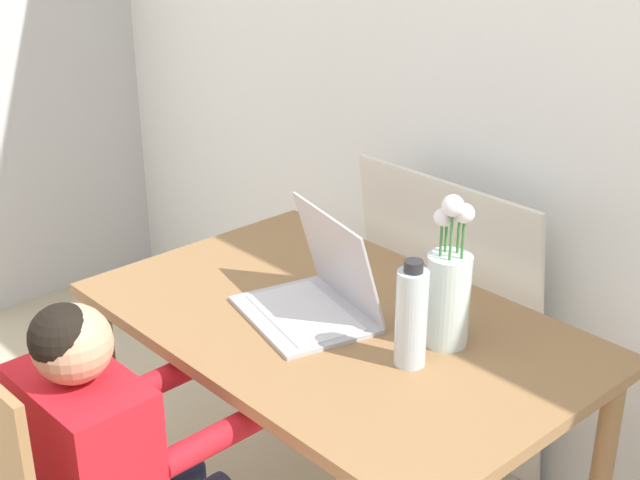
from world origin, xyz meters
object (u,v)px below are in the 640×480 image
(water_bottle, at_px, (411,316))
(flower_vase, at_px, (448,288))
(person_seated, at_px, (114,462))
(laptop, at_px, (318,291))

(water_bottle, bearing_deg, flower_vase, 92.47)
(flower_vase, bearing_deg, person_seated, -111.90)
(laptop, height_order, flower_vase, flower_vase)
(person_seated, xyz_separation_m, flower_vase, (0.27, 0.68, 0.26))
(laptop, relative_size, water_bottle, 1.55)
(person_seated, relative_size, flower_vase, 2.74)
(laptop, distance_m, flower_vase, 0.32)
(laptop, distance_m, water_bottle, 0.30)
(person_seated, height_order, water_bottle, person_seated)
(laptop, relative_size, flower_vase, 1.04)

